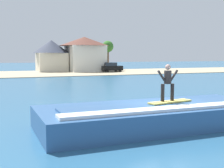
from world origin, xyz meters
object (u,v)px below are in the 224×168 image
Objects in this scene: wave_crest at (156,115)px; car_far_shore at (111,67)px; surfer at (168,81)px; tree_tall_bare at (108,47)px; surfboard at (170,102)px; house_gabled_white at (84,52)px; house_small_cottage at (51,54)px.

wave_crest is 44.10m from car_far_shore.
wave_crest is 6.35× the size of surfer.
surfboard is at bearing -108.33° from tree_tall_bare.
wave_crest is 1.04× the size of house_gabled_white.
wave_crest is at bearing -103.05° from house_gabled_white.
surfboard is 0.94m from surfer.
car_far_shore is 0.41× the size of house_gabled_white.
surfer is 52.98m from tree_tall_bare.
wave_crest is at bearing 164.89° from surfer.
tree_tall_bare is at bearing 71.67° from surfboard.
tree_tall_bare is (6.66, 4.31, 1.10)m from house_gabled_white.
surfer reaches higher than surfboard.
tree_tall_bare is at bearing 71.52° from surfer.
house_small_cottage is (3.83, 47.24, 1.42)m from surfer.
surfer is at bearing -108.48° from tree_tall_bare.
tree_tall_bare is (2.59, 8.46, 4.04)m from car_far_shore.
house_gabled_white is (10.60, 45.73, 3.39)m from wave_crest.
house_small_cottage is (-10.35, 5.53, 2.50)m from car_far_shore.
tree_tall_bare is (16.63, 50.20, 3.90)m from surfboard.
surfboard is at bearing -102.26° from house_gabled_white.
car_far_shore is at bearing -45.54° from house_gabled_white.
house_small_cottage is at bearing 85.52° from surfboard.
house_gabled_white is at bearing 134.46° from car_far_shore.
surfer is (-0.13, 0.03, 0.93)m from surfboard.
house_small_cottage is at bearing 85.36° from surfer.
tree_tall_bare is at bearing 32.87° from house_gabled_white.
house_gabled_white is (9.97, 45.90, 2.80)m from surfboard.
house_gabled_white is 6.43m from house_small_cottage.
tree_tall_bare is at bearing 12.76° from house_small_cottage.
tree_tall_bare reaches higher than car_far_shore.
house_small_cottage is 13.35m from tree_tall_bare.
house_small_cottage reaches higher than car_far_shore.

